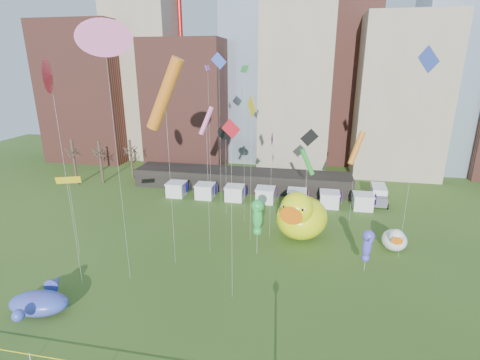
% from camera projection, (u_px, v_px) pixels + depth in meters
% --- Properties ---
extents(skyline, '(101.00, 23.00, 68.00)m').
position_uv_depth(skyline, '(288.00, 63.00, 74.69)').
color(skyline, brown).
rests_on(skyline, ground).
extents(pavilion, '(38.00, 6.00, 3.20)m').
position_uv_depth(pavilion, '(242.00, 179.00, 64.14)').
color(pavilion, black).
rests_on(pavilion, ground).
extents(vendor_tents, '(33.24, 2.80, 2.40)m').
position_uv_depth(vendor_tents, '(265.00, 195.00, 57.77)').
color(vendor_tents, white).
rests_on(vendor_tents, ground).
extents(bare_trees, '(8.44, 6.44, 8.50)m').
position_uv_depth(bare_trees, '(102.00, 161.00, 66.78)').
color(bare_trees, '#382B21').
rests_on(bare_trees, ground).
extents(big_duck, '(8.13, 9.49, 6.72)m').
position_uv_depth(big_duck, '(301.00, 216.00, 45.23)').
color(big_duck, '#EFFF0D').
rests_on(big_duck, ground).
extents(small_duck, '(3.19, 4.09, 3.05)m').
position_uv_depth(small_duck, '(395.00, 239.00, 42.72)').
color(small_duck, white).
rests_on(small_duck, ground).
extents(seahorse_green, '(1.47, 1.86, 6.83)m').
position_uv_depth(seahorse_green, '(257.00, 215.00, 40.67)').
color(seahorse_green, silver).
rests_on(seahorse_green, ground).
extents(seahorse_purple, '(1.36, 1.64, 4.85)m').
position_uv_depth(seahorse_purple, '(367.00, 243.00, 37.70)').
color(seahorse_purple, silver).
rests_on(seahorse_purple, ground).
extents(whale_inflatable, '(5.62, 6.83, 2.33)m').
position_uv_depth(whale_inflatable, '(40.00, 301.00, 32.11)').
color(whale_inflatable, '#4F3DA8').
rests_on(whale_inflatable, ground).
extents(box_truck, '(2.70, 6.08, 2.54)m').
position_uv_depth(box_truck, '(378.00, 194.00, 57.76)').
color(box_truck, white).
rests_on(box_truck, ground).
extents(kite_0, '(1.37, 1.07, 17.01)m').
position_uv_depth(kite_0, '(231.00, 137.00, 29.80)').
color(kite_0, silver).
rests_on(kite_0, ground).
extents(kite_1, '(1.74, 1.47, 17.01)m').
position_uv_depth(kite_1, '(206.00, 121.00, 38.02)').
color(kite_1, silver).
rests_on(kite_1, ground).
extents(kite_2, '(2.57, 0.26, 12.68)m').
position_uv_depth(kite_2, '(309.00, 139.00, 50.48)').
color(kite_2, silver).
rests_on(kite_2, ground).
extents(kite_3, '(1.55, 2.57, 21.02)m').
position_uv_depth(kite_3, '(245.00, 71.00, 44.94)').
color(kite_3, silver).
rests_on(kite_3, ground).
extents(kite_4, '(2.55, 1.31, 9.51)m').
position_uv_depth(kite_4, '(68.00, 180.00, 39.45)').
color(kite_4, silver).
rests_on(kite_4, ground).
extents(kite_5, '(1.46, 2.24, 22.97)m').
position_uv_depth(kite_5, '(427.00, 65.00, 34.95)').
color(kite_5, silver).
rests_on(kite_5, ground).
extents(kite_6, '(4.19, 1.26, 21.99)m').
position_uv_depth(kite_6, '(165.00, 94.00, 34.66)').
color(kite_6, silver).
rests_on(kite_6, ground).
extents(kite_7, '(0.43, 1.68, 13.70)m').
position_uv_depth(kite_7, '(272.00, 143.00, 42.26)').
color(kite_7, silver).
rests_on(kite_7, ground).
extents(kite_8, '(1.65, 2.70, 21.69)m').
position_uv_depth(kite_8, '(50.00, 76.00, 30.29)').
color(kite_8, silver).
rests_on(kite_8, ground).
extents(kite_9, '(2.91, 1.83, 24.86)m').
position_uv_depth(kite_9, '(104.00, 38.00, 30.24)').
color(kite_9, silver).
rests_on(kite_9, ground).
extents(kite_10, '(1.71, 1.04, 13.07)m').
position_uv_depth(kite_10, '(225.00, 133.00, 49.60)').
color(kite_10, silver).
rests_on(kite_10, ground).
extents(kite_11, '(2.08, 1.19, 11.49)m').
position_uv_depth(kite_11, '(307.00, 162.00, 44.03)').
color(kite_11, silver).
rests_on(kite_11, ground).
extents(kite_12, '(1.28, 2.25, 17.93)m').
position_uv_depth(kite_12, '(251.00, 110.00, 40.62)').
color(kite_12, silver).
rests_on(kite_12, ground).
extents(kite_13, '(1.99, 1.29, 22.79)m').
position_uv_depth(kite_13, '(219.00, 66.00, 51.02)').
color(kite_13, silver).
rests_on(kite_13, ground).
extents(kite_14, '(2.31, 2.33, 13.05)m').
position_uv_depth(kite_14, '(357.00, 148.00, 46.44)').
color(kite_14, silver).
rests_on(kite_14, ground).
extents(kite_15, '(0.51, 2.42, 21.03)m').
position_uv_depth(kite_15, '(208.00, 70.00, 51.30)').
color(kite_15, silver).
rests_on(kite_15, ground).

